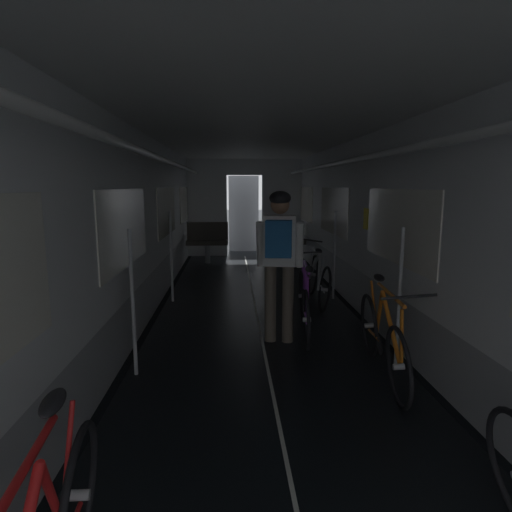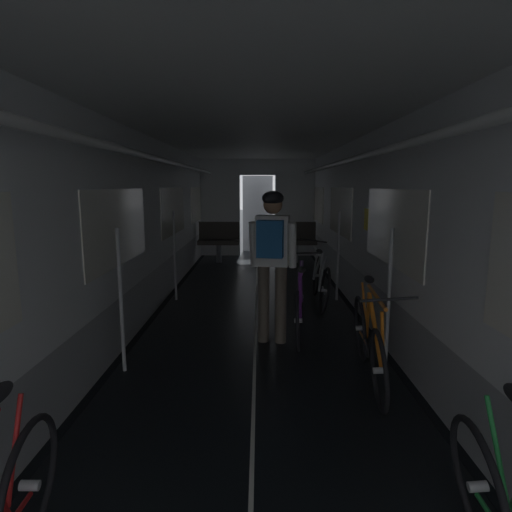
# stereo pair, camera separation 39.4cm
# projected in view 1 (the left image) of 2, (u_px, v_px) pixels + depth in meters

# --- Properties ---
(train_car_shell) EXTENTS (3.14, 12.34, 2.57)m
(train_car_shell) POSITION_uv_depth(u_px,v_px,m) (258.00, 193.00, 5.32)
(train_car_shell) COLOR black
(train_car_shell) RESTS_ON ground
(bench_seat_far_left) EXTENTS (0.98, 0.51, 0.95)m
(bench_seat_far_left) POSITION_uv_depth(u_px,v_px,m) (207.00, 238.00, 9.86)
(bench_seat_far_left) COLOR gray
(bench_seat_far_left) RESTS_ON ground
(bench_seat_far_right) EXTENTS (0.98, 0.51, 0.95)m
(bench_seat_far_right) POSITION_uv_depth(u_px,v_px,m) (284.00, 238.00, 9.96)
(bench_seat_far_right) COLOR gray
(bench_seat_far_right) RESTS_ON ground
(bicycle_silver) EXTENTS (0.44, 1.69, 0.96)m
(bicycle_silver) POSITION_uv_depth(u_px,v_px,m) (318.00, 279.00, 6.46)
(bicycle_silver) COLOR black
(bicycle_silver) RESTS_ON ground
(bicycle_orange) EXTENTS (0.44, 1.69, 0.95)m
(bicycle_orange) POSITION_uv_depth(u_px,v_px,m) (382.00, 338.00, 3.93)
(bicycle_orange) COLOR black
(bicycle_orange) RESTS_ON ground
(person_cyclist_aisle) EXTENTS (0.56, 0.43, 1.73)m
(person_cyclist_aisle) POSITION_uv_depth(u_px,v_px,m) (279.00, 250.00, 4.72)
(person_cyclist_aisle) COLOR brown
(person_cyclist_aisle) RESTS_ON ground
(bicycle_purple_in_aisle) EXTENTS (0.44, 1.69, 0.94)m
(bicycle_purple_in_aisle) POSITION_uv_depth(u_px,v_px,m) (304.00, 303.00, 5.11)
(bicycle_purple_in_aisle) COLOR black
(bicycle_purple_in_aisle) RESTS_ON ground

